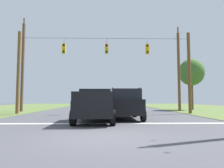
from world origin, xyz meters
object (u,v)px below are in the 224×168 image
tree_roadside_far_right (191,72)px  suv_black (124,103)px  pickup_truck (95,105)px  distant_car_crossing_white (99,104)px  overhead_signal_span (105,69)px  utility_pole_near_left (23,65)px  utility_pole_mid_right (179,70)px

tree_roadside_far_right → suv_black: bearing=-129.3°
pickup_truck → distant_car_crossing_white: (-0.30, 13.39, -0.18)m
overhead_signal_span → distant_car_crossing_white: overhead_signal_span is taller
distant_car_crossing_white → utility_pole_near_left: utility_pole_near_left is taller
pickup_truck → suv_black: bearing=38.7°
distant_car_crossing_white → overhead_signal_span: bearing=-83.3°
pickup_truck → tree_roadside_far_right: bearing=49.1°
overhead_signal_span → tree_roadside_far_right: size_ratio=2.50×
suv_black → tree_roadside_far_right: (9.52, 11.65, 3.68)m
distant_car_crossing_white → tree_roadside_far_right: (11.70, -0.24, 3.95)m
distant_car_crossing_white → utility_pole_mid_right: bearing=-17.4°
overhead_signal_span → utility_pole_mid_right: utility_pole_mid_right is taller
utility_pole_near_left → pickup_truck: bearing=-49.5°
distant_car_crossing_white → utility_pole_near_left: size_ratio=0.42×
distant_car_crossing_white → tree_roadside_far_right: bearing=-1.2°
overhead_signal_span → utility_pole_near_left: utility_pole_near_left is taller
suv_black → tree_roadside_far_right: size_ratio=0.75×
utility_pole_near_left → tree_roadside_far_right: utility_pole_near_left is taller
utility_pole_mid_right → utility_pole_near_left: 17.38m
pickup_truck → distant_car_crossing_white: 13.39m
pickup_truck → utility_pole_near_left: 13.73m
suv_black → tree_roadside_far_right: tree_roadside_far_right is taller
utility_pole_near_left → distant_car_crossing_white: bearing=22.6°
overhead_signal_span → pickup_truck: size_ratio=2.99×
overhead_signal_span → utility_pole_near_left: (-9.01, 3.45, 0.92)m
pickup_truck → utility_pole_near_left: bearing=130.5°
overhead_signal_span → suv_black: size_ratio=3.34×
distant_car_crossing_white → utility_pole_near_left: (-8.20, -3.42, 4.29)m
pickup_truck → distant_car_crossing_white: pickup_truck is taller
utility_pole_mid_right → tree_roadside_far_right: bearing=46.1°
overhead_signal_span → pickup_truck: bearing=-94.4°
pickup_truck → suv_black: 2.41m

